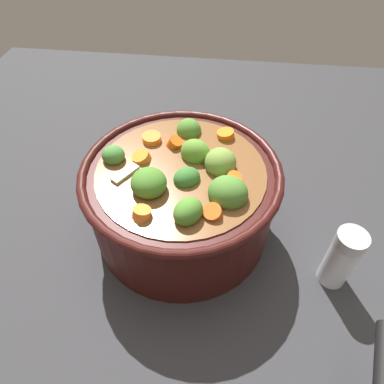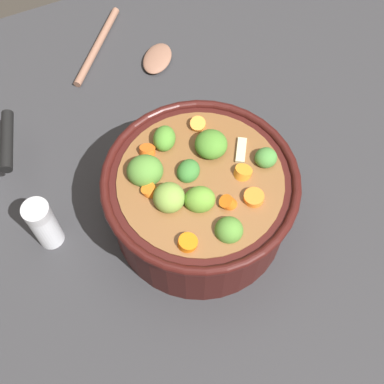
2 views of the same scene
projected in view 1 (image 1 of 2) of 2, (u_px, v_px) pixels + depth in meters
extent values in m
plane|color=#2D2D30|center=(183.00, 226.00, 0.53)|extent=(1.10, 1.10, 0.00)
cylinder|color=#38110F|center=(182.00, 201.00, 0.49)|extent=(0.25, 0.25, 0.12)
torus|color=#38110F|center=(181.00, 171.00, 0.45)|extent=(0.27, 0.27, 0.01)
cylinder|color=brown|center=(182.00, 198.00, 0.48)|extent=(0.22, 0.22, 0.11)
ellipsoid|color=#4A842C|center=(188.00, 212.00, 0.39)|extent=(0.05, 0.05, 0.03)
ellipsoid|color=#4D802E|center=(191.00, 130.00, 0.50)|extent=(0.05, 0.05, 0.03)
ellipsoid|color=#37732E|center=(187.00, 178.00, 0.43)|extent=(0.05, 0.04, 0.03)
ellipsoid|color=#4E8131|center=(228.00, 193.00, 0.41)|extent=(0.06, 0.05, 0.04)
ellipsoid|color=olive|center=(220.00, 162.00, 0.44)|extent=(0.05, 0.05, 0.04)
ellipsoid|color=#477E29|center=(149.00, 183.00, 0.41)|extent=(0.06, 0.06, 0.03)
ellipsoid|color=#5D902E|center=(195.00, 153.00, 0.46)|extent=(0.05, 0.04, 0.04)
ellipsoid|color=#458137|center=(113.00, 155.00, 0.45)|extent=(0.03, 0.03, 0.03)
cylinder|color=orange|center=(174.00, 144.00, 0.48)|extent=(0.03, 0.02, 0.02)
cylinder|color=orange|center=(141.00, 214.00, 0.39)|extent=(0.03, 0.03, 0.02)
cylinder|color=orange|center=(213.00, 213.00, 0.39)|extent=(0.03, 0.03, 0.02)
cylinder|color=orange|center=(226.00, 136.00, 0.49)|extent=(0.03, 0.03, 0.02)
cylinder|color=orange|center=(142.00, 158.00, 0.46)|extent=(0.03, 0.03, 0.02)
cylinder|color=orange|center=(233.00, 179.00, 0.43)|extent=(0.03, 0.03, 0.02)
cylinder|color=orange|center=(152.00, 139.00, 0.48)|extent=(0.04, 0.04, 0.01)
cube|color=beige|center=(125.00, 174.00, 0.44)|extent=(0.03, 0.04, 0.01)
cylinder|color=silver|center=(339.00, 262.00, 0.44)|extent=(0.04, 0.04, 0.08)
cylinder|color=#B7B7BC|center=(352.00, 240.00, 0.41)|extent=(0.04, 0.04, 0.02)
cylinder|color=black|center=(384.00, 375.00, 0.32)|extent=(0.05, 0.10, 0.02)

